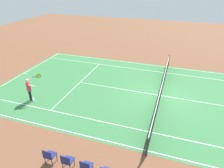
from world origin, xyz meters
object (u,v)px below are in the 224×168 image
at_px(tennis_ball, 187,85).
at_px(spectator_chair_2, 67,161).
at_px(spectator_chair_1, 86,166).
at_px(tennis_player_near, 29,89).
at_px(tennis_net, 162,90).
at_px(spectator_chair_3, 49,156).

height_order(tennis_ball, spectator_chair_2, spectator_chair_2).
relative_size(tennis_ball, spectator_chair_1, 0.08).
height_order(tennis_player_near, spectator_chair_1, tennis_player_near).
height_order(tennis_net, spectator_chair_3, tennis_net).
height_order(tennis_net, tennis_ball, tennis_net).
bearing_deg(tennis_player_near, tennis_net, -157.02).
relative_size(tennis_player_near, spectator_chair_1, 1.93).
xyz_separation_m(spectator_chair_2, spectator_chair_3, (0.89, 0.00, 0.00)).
distance_m(spectator_chair_2, spectator_chair_3, 0.89).
relative_size(tennis_net, tennis_player_near, 6.89).
bearing_deg(tennis_net, tennis_ball, -127.46).
xyz_separation_m(tennis_net, tennis_player_near, (8.29, 3.51, 0.44)).
distance_m(tennis_ball, spectator_chair_1, 10.68).
bearing_deg(spectator_chair_2, tennis_net, -111.98).
bearing_deg(tennis_net, spectator_chair_2, 68.02).
relative_size(tennis_player_near, spectator_chair_2, 1.93).
relative_size(tennis_net, tennis_ball, 177.27).
xyz_separation_m(tennis_ball, spectator_chair_2, (4.82, 9.92, 0.49)).
bearing_deg(spectator_chair_2, spectator_chair_3, 0.00).
distance_m(tennis_ball, spectator_chair_3, 11.45).
bearing_deg(tennis_ball, spectator_chair_1, 68.42).
bearing_deg(spectator_chair_3, tennis_ball, -119.93).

